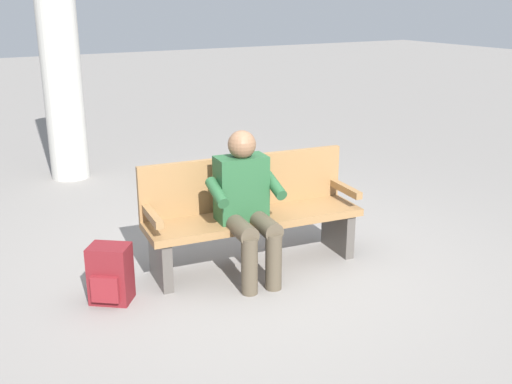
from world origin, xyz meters
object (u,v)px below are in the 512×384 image
Objects in this scene: bench_near at (251,211)px; backpack at (110,274)px; person_seated at (247,202)px; support_pillar at (59,42)px.

bench_near reaches higher than backpack.
person_seated is at bearing 59.88° from bench_near.
backpack is at bearing 10.56° from bench_near.
backpack is (1.08, -0.12, -0.41)m from person_seated.
person_seated reaches higher than bench_near.
bench_near is 1.26m from backpack.
person_seated is at bearing 98.73° from support_pillar.
backpack is at bearing -0.24° from person_seated.
support_pillar reaches higher than bench_near.
backpack is 0.13× the size of support_pillar.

